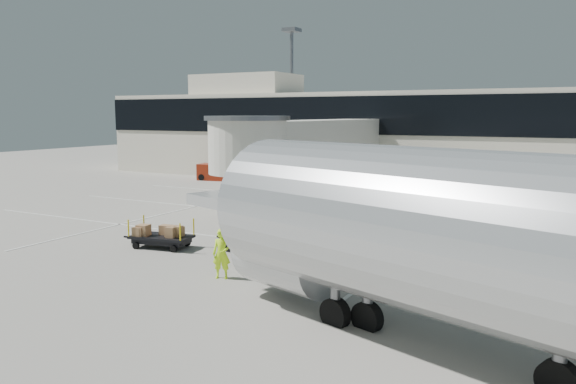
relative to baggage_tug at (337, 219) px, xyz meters
name	(u,v)px	position (x,y,z in m)	size (l,w,h in m)	color
ground	(253,253)	(-1.34, -6.37, -0.61)	(140.00, 140.00, 0.00)	#A29D91
lane_markings	(326,218)	(-2.01, 2.96, -0.60)	(40.00, 30.00, 0.02)	silver
terminal	(424,136)	(-1.70, 23.57, 3.50)	(64.00, 12.11, 15.20)	beige
jet_bridge	(299,142)	(-5.32, 5.89, 3.68)	(5.70, 20.40, 6.03)	beige
baggage_tug	(337,219)	(0.00, 0.00, 0.00)	(2.75, 2.09, 1.67)	maroon
suitcase_cart	(388,239)	(3.87, -3.25, -0.04)	(4.15, 2.82, 1.62)	black
box_cart_near	(257,239)	(-1.32, -6.05, -0.02)	(3.97, 1.81, 1.54)	black
box_cart_far	(160,236)	(-5.72, -7.47, -0.07)	(3.51, 1.83, 1.35)	black
ground_worker	(222,254)	(-0.34, -10.17, 0.34)	(0.69, 0.45, 1.89)	#A4D816
minivan	(541,208)	(9.50, 5.31, 0.55)	(3.80, 5.48, 1.93)	white
belt_loader	(219,172)	(-18.54, 15.49, 0.14)	(4.28, 2.20, 1.97)	maroon
aircraft	(566,257)	(11.27, -13.94, 2.50)	(21.31, 9.63, 5.48)	silver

